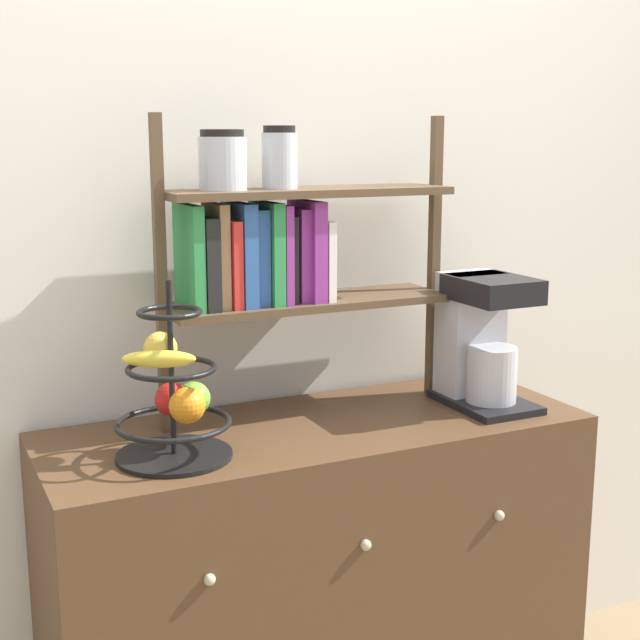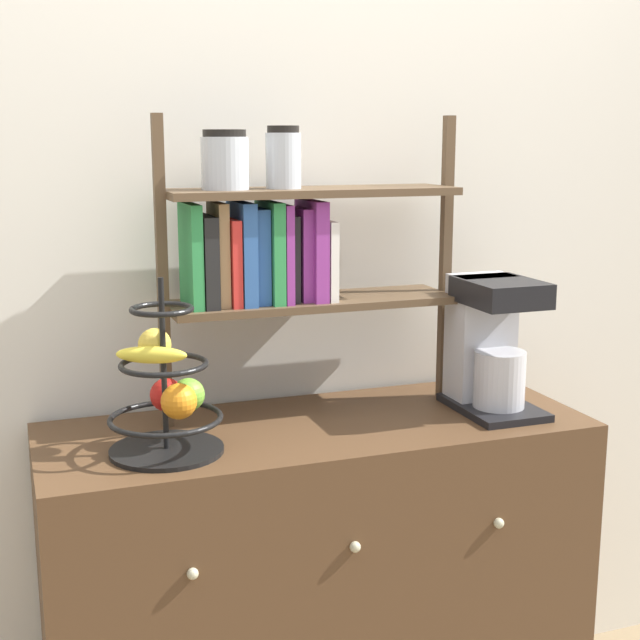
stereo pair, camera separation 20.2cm
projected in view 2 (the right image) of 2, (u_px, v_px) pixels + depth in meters
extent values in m
cube|color=silver|center=(279.00, 237.00, 2.25)|extent=(7.00, 0.05, 2.60)
cube|color=#4C331E|center=(317.00, 600.00, 2.16)|extent=(1.27, 0.47, 0.89)
sphere|color=#B2AD8C|center=(193.00, 574.00, 1.77)|extent=(0.02, 0.02, 0.02)
sphere|color=#B2AD8C|center=(355.00, 547.00, 1.88)|extent=(0.02, 0.02, 0.02)
sphere|color=#B2AD8C|center=(499.00, 523.00, 2.00)|extent=(0.02, 0.02, 0.02)
cube|color=black|center=(493.00, 407.00, 2.17)|extent=(0.18, 0.26, 0.02)
cube|color=#B7B7BC|center=(481.00, 336.00, 2.20)|extent=(0.15, 0.10, 0.31)
cylinder|color=#B7B7BC|center=(499.00, 379.00, 2.13)|extent=(0.12, 0.12, 0.14)
cube|color=black|center=(501.00, 292.00, 2.10)|extent=(0.17, 0.21, 0.06)
cylinder|color=black|center=(167.00, 450.00, 1.88)|extent=(0.24, 0.24, 0.01)
cylinder|color=black|center=(164.00, 364.00, 1.84)|extent=(0.01, 0.01, 0.36)
torus|color=black|center=(166.00, 418.00, 1.87)|extent=(0.24, 0.24, 0.01)
torus|color=black|center=(164.00, 364.00, 1.84)|extent=(0.19, 0.19, 0.01)
torus|color=black|center=(162.00, 309.00, 1.82)|extent=(0.13, 0.13, 0.01)
sphere|color=red|center=(167.00, 395.00, 1.91)|extent=(0.07, 0.07, 0.07)
sphere|color=#6BAD33|center=(188.00, 395.00, 1.91)|extent=(0.07, 0.07, 0.07)
sphere|color=orange|center=(179.00, 401.00, 1.86)|extent=(0.08, 0.08, 0.08)
ellipsoid|color=yellow|center=(151.00, 355.00, 1.83)|extent=(0.15, 0.10, 0.04)
sphere|color=gold|center=(155.00, 345.00, 1.87)|extent=(0.07, 0.07, 0.07)
cube|color=brown|center=(162.00, 275.00, 1.99)|extent=(0.02, 0.02, 0.71)
cube|color=brown|center=(445.00, 260.00, 2.23)|extent=(0.02, 0.02, 0.71)
cube|color=brown|center=(312.00, 302.00, 2.12)|extent=(0.69, 0.20, 0.02)
cube|color=brown|center=(312.00, 192.00, 2.07)|extent=(0.69, 0.20, 0.02)
cube|color=#2D8C47|center=(191.00, 255.00, 2.00)|extent=(0.03, 0.16, 0.23)
cube|color=black|center=(205.00, 261.00, 2.02)|extent=(0.03, 0.16, 0.21)
cube|color=tan|center=(219.00, 254.00, 2.02)|extent=(0.02, 0.13, 0.23)
cube|color=red|center=(230.00, 261.00, 2.04)|extent=(0.02, 0.15, 0.20)
cube|color=#2D599E|center=(242.00, 253.00, 2.04)|extent=(0.03, 0.16, 0.23)
cube|color=#2D599E|center=(257.00, 255.00, 2.06)|extent=(0.03, 0.13, 0.22)
cube|color=#2D8C47|center=(270.00, 252.00, 2.07)|extent=(0.03, 0.16, 0.23)
cube|color=#8C338C|center=(281.00, 252.00, 2.07)|extent=(0.02, 0.16, 0.23)
cube|color=black|center=(289.00, 258.00, 2.08)|extent=(0.02, 0.13, 0.20)
cube|color=#8C338C|center=(299.00, 254.00, 2.09)|extent=(0.03, 0.12, 0.22)
cube|color=#8C338C|center=(312.00, 250.00, 2.10)|extent=(0.03, 0.16, 0.23)
cube|color=white|center=(324.00, 259.00, 2.11)|extent=(0.02, 0.16, 0.19)
cylinder|color=silver|center=(225.00, 163.00, 1.99)|extent=(0.11, 0.11, 0.12)
cylinder|color=black|center=(224.00, 133.00, 1.98)|extent=(0.10, 0.10, 0.02)
cylinder|color=silver|center=(283.00, 161.00, 2.03)|extent=(0.08, 0.08, 0.13)
cylinder|color=black|center=(283.00, 129.00, 2.02)|extent=(0.07, 0.07, 0.02)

